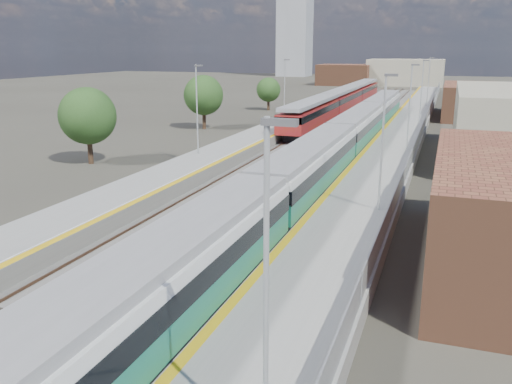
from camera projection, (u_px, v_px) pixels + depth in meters
The scene contains 11 objects.
ground at pixel (348, 142), 58.23m from camera, with size 320.00×320.00×0.00m, color #47443A.
ballast_bed at pixel (332, 138), 61.23m from camera, with size 10.50×155.00×0.06m, color #565451.
tracks at pixel (341, 135), 62.54m from camera, with size 8.96×160.00×0.17m.
platform_right at pixel (401, 137), 58.67m from camera, with size 4.70×155.00×8.52m.
platform_left at pixel (275, 130), 63.28m from camera, with size 4.30×155.00×8.52m.
buildings at pixel (341, 45), 142.09m from camera, with size 72.00×185.50×40.00m.
green_train at pixel (339, 143), 44.89m from camera, with size 2.86×79.65×3.15m.
red_train at pixel (343, 100), 82.72m from camera, with size 2.97×60.20×3.75m.
tree_a at pixel (87, 116), 46.41m from camera, with size 4.89×4.89×6.63m.
tree_b at pixel (204, 95), 66.95m from camera, with size 4.92×4.92×6.66m.
tree_c at pixel (268, 90), 87.86m from camera, with size 3.91×3.91×5.29m.
Camera 1 is at (9.80, -7.68, 9.75)m, focal length 38.00 mm.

